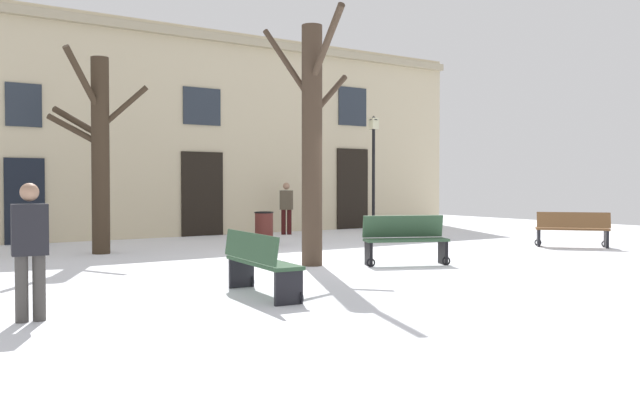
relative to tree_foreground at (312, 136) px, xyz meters
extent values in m
plane|color=white|center=(1.41, 0.35, -2.46)|extent=(30.33, 30.33, 0.00)
cube|color=beige|center=(1.41, 7.99, 0.65)|extent=(18.95, 0.40, 6.21)
cube|color=tan|center=(1.41, 7.74, 3.50)|extent=(18.95, 0.30, 0.24)
cube|color=black|center=(-3.75, 7.77, -1.35)|extent=(0.97, 0.08, 2.22)
cube|color=#262D38|center=(-3.75, 7.77, 1.12)|extent=(0.87, 0.06, 1.11)
cube|color=black|center=(1.15, 7.77, -1.20)|extent=(1.32, 0.08, 2.51)
cube|color=#262D38|center=(1.15, 7.77, 1.40)|extent=(1.18, 0.06, 1.10)
cube|color=black|center=(6.73, 7.77, -1.07)|extent=(1.30, 0.08, 2.77)
cube|color=#262D38|center=(6.73, 7.77, 1.77)|extent=(1.17, 0.06, 1.31)
cylinder|color=#423326|center=(0.00, 0.00, -0.19)|extent=(0.39, 0.39, 4.54)
cylinder|color=#423326|center=(0.43, 0.07, 0.80)|extent=(0.96, 0.26, 0.90)
cylinder|color=#423326|center=(0.21, 0.35, 1.36)|extent=(0.62, 0.89, 1.07)
cylinder|color=#423326|center=(-0.26, 0.45, 1.37)|extent=(0.64, 1.03, 1.50)
cylinder|color=#423326|center=(-0.18, -0.73, 1.56)|extent=(0.50, 1.56, 1.15)
cylinder|color=#382B1E|center=(-2.75, 4.36, -0.28)|extent=(0.39, 0.39, 4.34)
cylinder|color=#382B1E|center=(-3.23, 4.67, 0.29)|extent=(1.08, 0.76, 0.73)
cylinder|color=#382B1E|center=(-3.13, 4.83, 0.48)|extent=(0.91, 1.07, 0.75)
cylinder|color=#382B1E|center=(-3.18, 4.06, 1.30)|extent=(1.02, 0.78, 1.35)
cylinder|color=#382B1E|center=(-2.29, 4.18, 0.80)|extent=(1.05, 0.51, 1.01)
cylinder|color=black|center=(6.28, 6.04, -0.81)|extent=(0.10, 0.10, 3.30)
cylinder|color=black|center=(6.28, 6.04, -2.36)|extent=(0.22, 0.22, 0.20)
cube|color=beige|center=(6.28, 6.04, 1.02)|extent=(0.24, 0.24, 0.36)
cone|color=black|center=(6.28, 6.04, 1.20)|extent=(0.30, 0.30, 0.14)
cylinder|color=#4C1E19|center=(1.11, 3.90, -2.04)|extent=(0.45, 0.45, 0.82)
torus|color=black|center=(1.11, 3.90, -1.62)|extent=(0.48, 0.48, 0.04)
cube|color=#2D4C33|center=(-2.39, -2.41, -1.99)|extent=(0.58, 1.76, 0.05)
cube|color=#2D4C33|center=(-2.58, -2.40, -1.76)|extent=(0.24, 1.73, 0.38)
cube|color=black|center=(-2.46, -3.22, -2.22)|extent=(0.39, 0.09, 0.46)
torus|color=black|center=(-2.29, -3.23, -2.38)|extent=(0.04, 0.17, 0.17)
cube|color=black|center=(-2.31, -1.61, -2.22)|extent=(0.39, 0.09, 0.46)
torus|color=black|center=(-2.15, -1.63, -2.38)|extent=(0.04, 0.17, 0.17)
cube|color=brown|center=(7.28, -0.53, -2.01)|extent=(1.44, 1.52, 0.05)
cube|color=brown|center=(7.14, -0.65, -1.78)|extent=(1.22, 1.32, 0.38)
cube|color=black|center=(7.80, -1.10, -2.23)|extent=(0.32, 0.30, 0.45)
torus|color=black|center=(7.92, -1.00, -2.38)|extent=(0.14, 0.15, 0.17)
cube|color=black|center=(6.75, 0.05, -2.23)|extent=(0.32, 0.30, 0.45)
torus|color=black|center=(6.86, 0.16, -2.38)|extent=(0.14, 0.15, 0.17)
cube|color=#2D4C33|center=(1.54, -0.93, -1.98)|extent=(1.65, 1.04, 0.05)
cube|color=#2D4C33|center=(1.62, -0.75, -1.73)|extent=(1.51, 0.74, 0.42)
cube|color=black|center=(0.86, -0.64, -2.22)|extent=(0.21, 0.39, 0.48)
torus|color=black|center=(0.79, -0.79, -2.38)|extent=(0.17, 0.10, 0.17)
cube|color=black|center=(2.22, -1.23, -2.22)|extent=(0.21, 0.39, 0.48)
torus|color=black|center=(2.15, -1.38, -2.38)|extent=(0.17, 0.10, 0.17)
cylinder|color=#403D3A|center=(-5.29, -2.47, -2.08)|extent=(0.14, 0.14, 0.75)
cylinder|color=#403D3A|center=(-5.47, -2.45, -2.08)|extent=(0.14, 0.14, 0.75)
cube|color=black|center=(-5.38, -2.46, -1.42)|extent=(0.40, 0.26, 0.58)
sphere|color=#9E755B|center=(-5.38, -2.46, -1.00)|extent=(0.21, 0.21, 0.21)
cylinder|color=#350F0F|center=(3.42, 6.86, -2.07)|extent=(0.14, 0.14, 0.76)
cylinder|color=#350F0F|center=(3.56, 6.74, -2.07)|extent=(0.14, 0.14, 0.76)
cube|color=#4C4233|center=(3.49, 6.80, -1.40)|extent=(0.43, 0.42, 0.59)
sphere|color=#9E755B|center=(3.49, 6.80, -0.97)|extent=(0.21, 0.21, 0.21)
camera|label=1|loc=(-6.73, -10.32, -0.91)|focal=36.54mm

